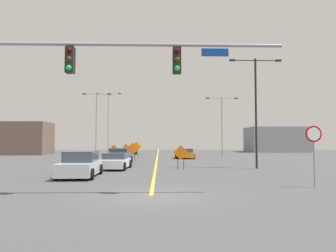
{
  "coord_description": "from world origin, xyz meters",
  "views": [
    {
      "loc": [
        0.34,
        -12.17,
        2.13
      ],
      "look_at": [
        1.46,
        29.66,
        4.19
      ],
      "focal_mm": 32.8,
      "sensor_mm": 36.0,
      "label": 1
    }
  ],
  "objects_px": {
    "street_lamp_far_left": "(96,119)",
    "construction_sign_right_lane": "(181,154)",
    "car_blue_far": "(120,156)",
    "construction_sign_right_shoulder": "(136,148)",
    "construction_sign_left_lane": "(132,150)",
    "street_lamp_near_right": "(108,118)",
    "car_orange_passing": "(185,154)",
    "car_black_near": "(131,150)",
    "stop_sign": "(314,144)",
    "car_white_mid": "(115,161)",
    "street_lamp_far_right": "(222,121)",
    "construction_sign_left_shoulder": "(114,151)",
    "car_silver_approaching": "(80,165)",
    "traffic_signal_assembly": "(74,72)",
    "street_lamp_near_left": "(256,103)",
    "construction_sign_median_far": "(126,149)"
  },
  "relations": [
    {
      "from": "construction_sign_left_lane",
      "to": "construction_sign_right_lane",
      "type": "distance_m",
      "value": 10.05
    },
    {
      "from": "street_lamp_far_left",
      "to": "car_blue_far",
      "type": "bearing_deg",
      "value": -66.99
    },
    {
      "from": "street_lamp_far_left",
      "to": "construction_sign_right_lane",
      "type": "height_order",
      "value": "street_lamp_far_left"
    },
    {
      "from": "construction_sign_left_shoulder",
      "to": "stop_sign",
      "type": "bearing_deg",
      "value": -58.92
    },
    {
      "from": "street_lamp_far_right",
      "to": "car_black_near",
      "type": "bearing_deg",
      "value": 144.82
    },
    {
      "from": "car_blue_far",
      "to": "street_lamp_far_left",
      "type": "bearing_deg",
      "value": 113.01
    },
    {
      "from": "car_white_mid",
      "to": "car_black_near",
      "type": "height_order",
      "value": "car_black_near"
    },
    {
      "from": "construction_sign_median_far",
      "to": "construction_sign_right_lane",
      "type": "xyz_separation_m",
      "value": [
        6.32,
        -19.48,
        0.07
      ]
    },
    {
      "from": "traffic_signal_assembly",
      "to": "construction_sign_right_shoulder",
      "type": "height_order",
      "value": "traffic_signal_assembly"
    },
    {
      "from": "car_orange_passing",
      "to": "car_blue_far",
      "type": "xyz_separation_m",
      "value": [
        -6.91,
        -8.57,
        0.09
      ]
    },
    {
      "from": "car_orange_passing",
      "to": "car_silver_approaching",
      "type": "bearing_deg",
      "value": -111.93
    },
    {
      "from": "construction_sign_left_shoulder",
      "to": "car_black_near",
      "type": "bearing_deg",
      "value": 89.06
    },
    {
      "from": "car_black_near",
      "to": "construction_sign_left_shoulder",
      "type": "bearing_deg",
      "value": -90.94
    },
    {
      "from": "street_lamp_near_right",
      "to": "construction_sign_right_shoulder",
      "type": "height_order",
      "value": "street_lamp_near_right"
    },
    {
      "from": "stop_sign",
      "to": "street_lamp_far_right",
      "type": "relative_size",
      "value": 0.35
    },
    {
      "from": "street_lamp_far_right",
      "to": "street_lamp_near_left",
      "type": "xyz_separation_m",
      "value": [
        -0.9,
        -17.59,
        0.26
      ]
    },
    {
      "from": "street_lamp_far_left",
      "to": "construction_sign_left_lane",
      "type": "distance_m",
      "value": 9.59
    },
    {
      "from": "street_lamp_far_right",
      "to": "construction_sign_left_shoulder",
      "type": "xyz_separation_m",
      "value": [
        -13.54,
        -7.25,
        -3.81
      ]
    },
    {
      "from": "street_lamp_near_left",
      "to": "construction_sign_right_shoulder",
      "type": "distance_m",
      "value": 18.9
    },
    {
      "from": "traffic_signal_assembly",
      "to": "car_black_near",
      "type": "bearing_deg",
      "value": 92.09
    },
    {
      "from": "car_blue_far",
      "to": "car_black_near",
      "type": "distance_m",
      "value": 21.41
    },
    {
      "from": "street_lamp_far_left",
      "to": "car_white_mid",
      "type": "height_order",
      "value": "street_lamp_far_left"
    },
    {
      "from": "construction_sign_left_lane",
      "to": "construction_sign_right_shoulder",
      "type": "bearing_deg",
      "value": 90.78
    },
    {
      "from": "construction_sign_median_far",
      "to": "car_white_mid",
      "type": "distance_m",
      "value": 19.42
    },
    {
      "from": "stop_sign",
      "to": "car_blue_far",
      "type": "bearing_deg",
      "value": 125.34
    },
    {
      "from": "construction_sign_right_shoulder",
      "to": "construction_sign_left_lane",
      "type": "bearing_deg",
      "value": -89.22
    },
    {
      "from": "stop_sign",
      "to": "construction_sign_left_lane",
      "type": "height_order",
      "value": "stop_sign"
    },
    {
      "from": "construction_sign_median_far",
      "to": "construction_sign_left_lane",
      "type": "xyz_separation_m",
      "value": [
        1.83,
        -10.49,
        0.15
      ]
    },
    {
      "from": "traffic_signal_assembly",
      "to": "construction_sign_right_lane",
      "type": "bearing_deg",
      "value": 66.15
    },
    {
      "from": "stop_sign",
      "to": "car_silver_approaching",
      "type": "bearing_deg",
      "value": 158.9
    },
    {
      "from": "car_blue_far",
      "to": "car_black_near",
      "type": "xyz_separation_m",
      "value": [
        -0.98,
        21.39,
        -0.04
      ]
    },
    {
      "from": "street_lamp_far_right",
      "to": "construction_sign_left_lane",
      "type": "xyz_separation_m",
      "value": [
        -11.35,
        -8.94,
        -3.66
      ]
    },
    {
      "from": "street_lamp_near_left",
      "to": "car_silver_approaching",
      "type": "bearing_deg",
      "value": -156.73
    },
    {
      "from": "construction_sign_left_shoulder",
      "to": "car_blue_far",
      "type": "xyz_separation_m",
      "value": [
        1.25,
        -4.79,
        -0.39
      ]
    },
    {
      "from": "street_lamp_far_right",
      "to": "street_lamp_near_right",
      "type": "relative_size",
      "value": 0.82
    },
    {
      "from": "construction_sign_left_shoulder",
      "to": "car_white_mid",
      "type": "distance_m",
      "value": 10.72
    },
    {
      "from": "construction_sign_left_lane",
      "to": "construction_sign_right_lane",
      "type": "xyz_separation_m",
      "value": [
        4.49,
        -8.99,
        -0.08
      ]
    },
    {
      "from": "traffic_signal_assembly",
      "to": "construction_sign_right_lane",
      "type": "xyz_separation_m",
      "value": [
        5.0,
        11.32,
        -3.72
      ]
    },
    {
      "from": "car_blue_far",
      "to": "construction_sign_left_lane",
      "type": "bearing_deg",
      "value": 73.04
    },
    {
      "from": "construction_sign_right_shoulder",
      "to": "car_black_near",
      "type": "height_order",
      "value": "construction_sign_right_shoulder"
    },
    {
      "from": "car_silver_approaching",
      "to": "car_black_near",
      "type": "relative_size",
      "value": 1.02
    },
    {
      "from": "construction_sign_right_shoulder",
      "to": "car_blue_far",
      "type": "distance_m",
      "value": 9.72
    },
    {
      "from": "street_lamp_far_left",
      "to": "street_lamp_near_right",
      "type": "distance_m",
      "value": 9.85
    },
    {
      "from": "traffic_signal_assembly",
      "to": "street_lamp_near_left",
      "type": "xyz_separation_m",
      "value": [
        10.96,
        11.66,
        0.27
      ]
    },
    {
      "from": "car_black_near",
      "to": "stop_sign",
      "type": "bearing_deg",
      "value": -72.07
    },
    {
      "from": "car_orange_passing",
      "to": "stop_sign",
      "type": "bearing_deg",
      "value": -80.49
    },
    {
      "from": "traffic_signal_assembly",
      "to": "construction_sign_right_shoulder",
      "type": "relative_size",
      "value": 6.25
    },
    {
      "from": "street_lamp_far_left",
      "to": "construction_sign_right_shoulder",
      "type": "bearing_deg",
      "value": -5.84
    },
    {
      "from": "construction_sign_left_lane",
      "to": "car_silver_approaching",
      "type": "xyz_separation_m",
      "value": [
        -1.85,
        -13.94,
        -0.52
      ]
    },
    {
      "from": "car_orange_passing",
      "to": "construction_sign_right_shoulder",
      "type": "bearing_deg",
      "value": 169.79
    }
  ]
}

